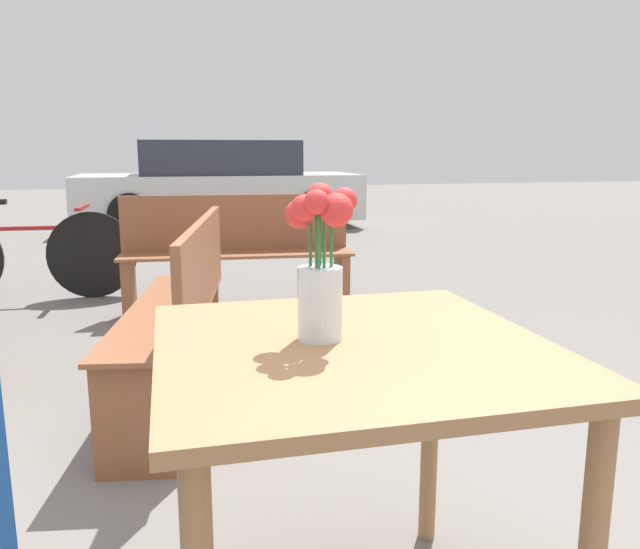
{
  "coord_description": "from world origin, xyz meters",
  "views": [
    {
      "loc": [
        -0.39,
        -1.22,
        1.15
      ],
      "look_at": [
        -0.06,
        0.03,
        0.9
      ],
      "focal_mm": 35.0,
      "sensor_mm": 36.0,
      "label": 1
    }
  ],
  "objects_px": {
    "flower_vase": "(320,271)",
    "table_front": "(352,391)",
    "parked_car": "(219,186)",
    "bench_near": "(184,306)",
    "bicycle": "(25,255)",
    "bench_middle": "(237,249)"
  },
  "relations": [
    {
      "from": "flower_vase",
      "to": "table_front",
      "type": "bearing_deg",
      "value": -29.38
    },
    {
      "from": "flower_vase",
      "to": "parked_car",
      "type": "relative_size",
      "value": 0.08
    },
    {
      "from": "bench_near",
      "to": "parked_car",
      "type": "xyz_separation_m",
      "value": [
        0.84,
        6.97,
        0.17
      ]
    },
    {
      "from": "bicycle",
      "to": "table_front",
      "type": "bearing_deg",
      "value": -70.56
    },
    {
      "from": "table_front",
      "to": "bench_near",
      "type": "bearing_deg",
      "value": 100.23
    },
    {
      "from": "bench_near",
      "to": "bench_middle",
      "type": "relative_size",
      "value": 0.95
    },
    {
      "from": "bicycle",
      "to": "bench_middle",
      "type": "bearing_deg",
      "value": -26.52
    },
    {
      "from": "flower_vase",
      "to": "parked_car",
      "type": "distance_m",
      "value": 8.59
    },
    {
      "from": "flower_vase",
      "to": "bench_middle",
      "type": "bearing_deg",
      "value": 86.3
    },
    {
      "from": "flower_vase",
      "to": "bicycle",
      "type": "height_order",
      "value": "flower_vase"
    },
    {
      "from": "flower_vase",
      "to": "bench_near",
      "type": "relative_size",
      "value": 0.21
    },
    {
      "from": "bench_near",
      "to": "parked_car",
      "type": "relative_size",
      "value": 0.37
    },
    {
      "from": "bench_near",
      "to": "bicycle",
      "type": "height_order",
      "value": "bench_near"
    },
    {
      "from": "bench_near",
      "to": "bicycle",
      "type": "bearing_deg",
      "value": 115.23
    },
    {
      "from": "table_front",
      "to": "bench_near",
      "type": "relative_size",
      "value": 0.54
    },
    {
      "from": "bench_middle",
      "to": "parked_car",
      "type": "relative_size",
      "value": 0.39
    },
    {
      "from": "flower_vase",
      "to": "bicycle",
      "type": "relative_size",
      "value": 0.2
    },
    {
      "from": "bench_near",
      "to": "parked_car",
      "type": "bearing_deg",
      "value": 83.16
    },
    {
      "from": "parked_car",
      "to": "bench_near",
      "type": "bearing_deg",
      "value": -96.84
    },
    {
      "from": "bicycle",
      "to": "flower_vase",
      "type": "bearing_deg",
      "value": -71.19
    },
    {
      "from": "bench_middle",
      "to": "parked_car",
      "type": "xyz_separation_m",
      "value": [
        0.4,
        5.36,
        0.16
      ]
    },
    {
      "from": "bench_middle",
      "to": "bicycle",
      "type": "bearing_deg",
      "value": 153.48
    }
  ]
}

